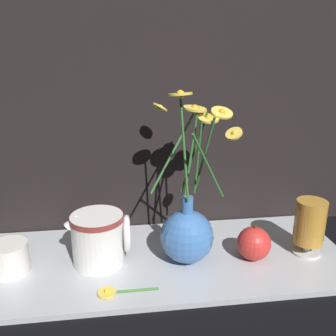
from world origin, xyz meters
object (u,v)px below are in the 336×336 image
object	(u,v)px
vase_with_flowers	(187,230)
ceramic_pitcher	(99,237)
tea_glass	(310,224)
yellow_mug	(8,258)
orange_fruit	(254,243)

from	to	relation	value
vase_with_flowers	ceramic_pitcher	xyz separation A→B (m)	(-0.19, 0.02, -0.01)
vase_with_flowers	tea_glass	xyz separation A→B (m)	(0.28, -0.01, 0.00)
vase_with_flowers	tea_glass	size ratio (longest dim) A/B	2.90
yellow_mug	ceramic_pitcher	size ratio (longest dim) A/B	0.64
ceramic_pitcher	orange_fruit	distance (m)	0.34
tea_glass	orange_fruit	distance (m)	0.13
vase_with_flowers	yellow_mug	bearing A→B (deg)	179.31
tea_glass	orange_fruit	bearing A→B (deg)	-177.44
ceramic_pitcher	tea_glass	bearing A→B (deg)	-2.95
ceramic_pitcher	vase_with_flowers	bearing A→B (deg)	-4.71
yellow_mug	orange_fruit	bearing A→B (deg)	-2.04
orange_fruit	yellow_mug	bearing A→B (deg)	177.96
vase_with_flowers	orange_fruit	distance (m)	0.15
ceramic_pitcher	tea_glass	distance (m)	0.47
yellow_mug	tea_glass	distance (m)	0.66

